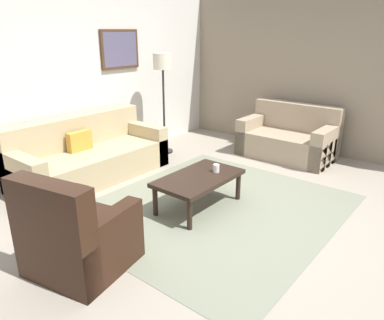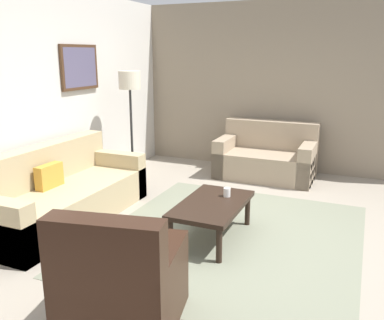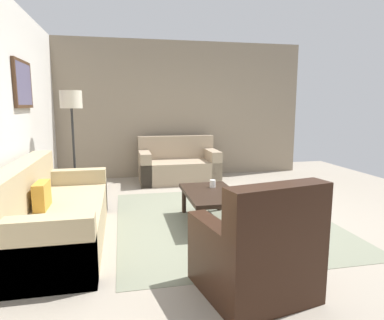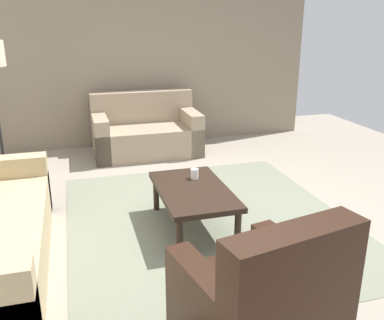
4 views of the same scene
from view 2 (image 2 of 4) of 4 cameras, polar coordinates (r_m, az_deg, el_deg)
name	(u,v)px [view 2 (image 2 of 4)]	position (r m, az deg, el deg)	size (l,w,h in m)	color
ground_plane	(230,237)	(4.60, 5.34, -10.62)	(8.00, 8.00, 0.00)	gray
rear_partition	(37,99)	(5.56, -20.90, 7.97)	(6.00, 0.12, 2.80)	silver
stone_feature_panel	(289,88)	(7.09, 13.36, 9.79)	(0.12, 5.20, 2.80)	gray
area_rug	(230,236)	(4.59, 5.34, -10.58)	(3.05, 2.71, 0.01)	slate
couch_main	(58,195)	(5.20, -18.24, -4.73)	(2.26, 0.95, 0.88)	tan
couch_loveseat	(267,158)	(6.77, 10.42, 0.24)	(0.90, 1.53, 0.88)	gray
armchair_leather	(120,290)	(3.13, -10.01, -17.50)	(0.94, 0.94, 0.95)	black
coffee_table	(212,207)	(4.42, 2.82, -6.56)	(1.10, 0.64, 0.41)	black
cup	(227,192)	(4.57, 4.91, -4.51)	(0.08, 0.08, 0.10)	white
lamp_standing	(130,92)	(6.14, -8.65, 9.39)	(0.32, 0.32, 1.71)	black
framed_artwork	(80,67)	(6.06, -15.42, 12.38)	(0.76, 0.04, 0.62)	#472D1C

